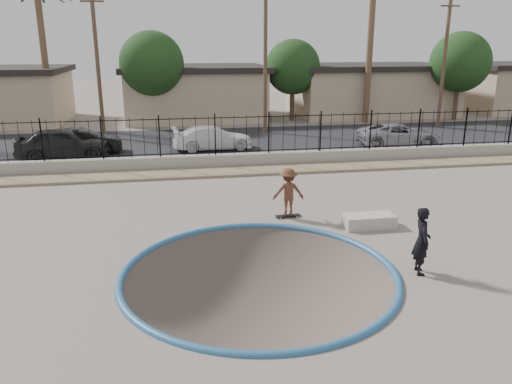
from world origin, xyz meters
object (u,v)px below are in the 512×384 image
object	(u,v)px
skater	(288,195)
car_a	(63,143)
videographer	(422,241)
car_c	(213,138)
skateboard	(288,216)
car_d	(399,135)
concrete_ledge	(369,221)
car_b	(82,141)

from	to	relation	value
skater	car_a	distance (m)	13.73
videographer	car_a	xyz separation A→B (m)	(-11.26, 15.01, -0.06)
car_c	skateboard	bearing A→B (deg)	-177.08
skateboard	car_d	size ratio (longest dim) A/B	0.19
skater	car_a	size ratio (longest dim) A/B	0.35
skater	car_a	bearing A→B (deg)	-43.75
concrete_ledge	skateboard	bearing A→B (deg)	150.29
skateboard	car_b	bearing A→B (deg)	122.25
skater	car_c	distance (m)	11.35
videographer	car_a	bearing A→B (deg)	48.27
car_a	car_b	xyz separation A→B (m)	(0.76, 0.86, -0.12)
videographer	car_d	world-z (taller)	videographer
concrete_ledge	car_b	distance (m)	16.39
car_a	car_c	xyz separation A→B (m)	(7.50, 0.86, -0.14)
car_a	skateboard	bearing A→B (deg)	-142.83
concrete_ledge	car_a	world-z (taller)	car_a
car_a	car_d	world-z (taller)	car_a
car_b	skateboard	bearing A→B (deg)	-148.95
concrete_ledge	car_b	size ratio (longest dim) A/B	0.41
skater	concrete_ledge	size ratio (longest dim) A/B	0.99
skater	car_a	world-z (taller)	skater
skateboard	concrete_ledge	xyz separation A→B (m)	(2.30, -1.31, 0.14)
skater	videographer	bearing A→B (deg)	121.98
skater	car_b	distance (m)	13.93
concrete_ledge	car_d	world-z (taller)	car_d
skateboard	skater	bearing A→B (deg)	-93.82
skateboard	car_b	size ratio (longest dim) A/B	0.22
skateboard	car_d	distance (m)	13.63
concrete_ledge	car_a	size ratio (longest dim) A/B	0.36
car_a	car_c	distance (m)	7.55
car_d	videographer	bearing A→B (deg)	160.90
concrete_ledge	videographer	bearing A→B (deg)	-90.00
car_c	car_d	bearing A→B (deg)	-99.28
car_d	concrete_ledge	bearing A→B (deg)	155.29
skateboard	car_b	distance (m)	13.94
skateboard	car_c	bearing A→B (deg)	93.59
videographer	skater	bearing A→B (deg)	37.88
car_a	car_b	distance (m)	1.16
car_c	concrete_ledge	bearing A→B (deg)	-167.83
skateboard	concrete_ledge	distance (m)	2.65
skateboard	car_a	size ratio (longest dim) A/B	0.19
car_a	car_c	size ratio (longest dim) A/B	1.05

